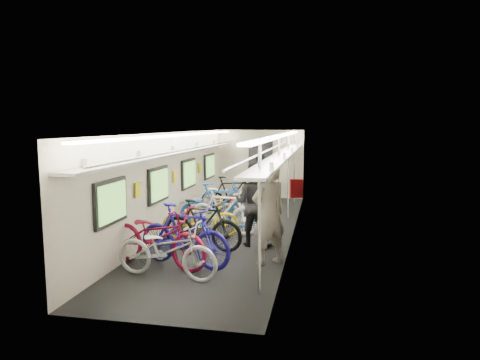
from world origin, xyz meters
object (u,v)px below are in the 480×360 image
at_px(bicycle_0, 167,250).
at_px(bicycle_1, 184,235).
at_px(passenger_near, 269,213).
at_px(passenger_mid, 254,204).
at_px(backpack, 296,188).

bearing_deg(bicycle_0, bicycle_1, -0.66).
relative_size(bicycle_0, passenger_near, 0.97).
xyz_separation_m(bicycle_0, passenger_near, (1.60, 1.08, 0.47)).
height_order(passenger_mid, backpack, passenger_mid).
bearing_deg(bicycle_0, passenger_near, -48.07).
bearing_deg(passenger_near, bicycle_0, -6.42).
height_order(bicycle_0, passenger_near, passenger_near).
xyz_separation_m(passenger_near, passenger_mid, (-0.46, 1.16, -0.04)).
distance_m(bicycle_0, bicycle_1, 0.66).
relative_size(passenger_mid, backpack, 4.83).
bearing_deg(backpack, bicycle_1, -156.25).
distance_m(bicycle_0, passenger_near, 1.98).
xyz_separation_m(passenger_near, backpack, (0.43, 1.09, 0.32)).
relative_size(bicycle_0, backpack, 4.92).
distance_m(bicycle_1, passenger_near, 1.61).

